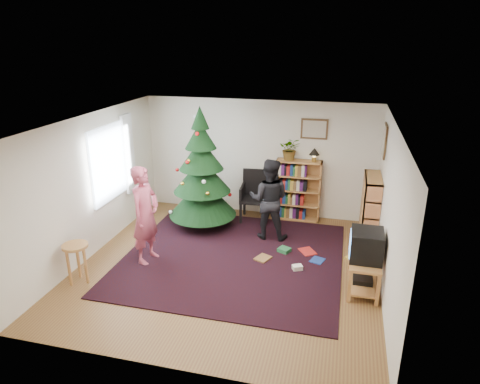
% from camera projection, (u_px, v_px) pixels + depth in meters
% --- Properties ---
extents(floor, '(5.00, 5.00, 0.00)m').
position_uv_depth(floor, '(229.00, 266.00, 7.38)').
color(floor, brown).
rests_on(floor, ground).
extents(ceiling, '(5.00, 5.00, 0.00)m').
position_uv_depth(ceiling, '(227.00, 122.00, 6.52)').
color(ceiling, white).
rests_on(ceiling, wall_back).
extents(wall_back, '(5.00, 0.02, 2.50)m').
position_uv_depth(wall_back, '(259.00, 158.00, 9.23)').
color(wall_back, silver).
rests_on(wall_back, floor).
extents(wall_front, '(5.00, 0.02, 2.50)m').
position_uv_depth(wall_front, '(167.00, 278.00, 4.67)').
color(wall_front, silver).
rests_on(wall_front, floor).
extents(wall_left, '(0.02, 5.00, 2.50)m').
position_uv_depth(wall_left, '(91.00, 186.00, 7.52)').
color(wall_left, silver).
rests_on(wall_left, floor).
extents(wall_right, '(0.02, 5.00, 2.50)m').
position_uv_depth(wall_right, '(389.00, 213.00, 6.38)').
color(wall_right, silver).
rests_on(wall_right, floor).
extents(rug, '(3.80, 3.60, 0.02)m').
position_uv_depth(rug, '(233.00, 257.00, 7.65)').
color(rug, black).
rests_on(rug, floor).
extents(window_pane, '(0.04, 1.20, 1.40)m').
position_uv_depth(window_pane, '(109.00, 163.00, 7.97)').
color(window_pane, silver).
rests_on(window_pane, wall_left).
extents(curtain, '(0.06, 0.35, 1.60)m').
position_uv_depth(curtain, '(129.00, 154.00, 8.60)').
color(curtain, silver).
rests_on(curtain, wall_left).
extents(picture_back, '(0.55, 0.03, 0.42)m').
position_uv_depth(picture_back, '(314.00, 129.00, 8.70)').
color(picture_back, '#4C3319').
rests_on(picture_back, wall_back).
extents(picture_right, '(0.03, 0.50, 0.60)m').
position_uv_depth(picture_right, '(385.00, 141.00, 7.74)').
color(picture_right, '#4C3319').
rests_on(picture_right, wall_right).
extents(christmas_tree, '(1.38, 1.38, 2.50)m').
position_uv_depth(christmas_tree, '(202.00, 179.00, 8.58)').
color(christmas_tree, '#3F2816').
rests_on(christmas_tree, rug).
extents(bookshelf_back, '(0.95, 0.30, 1.30)m').
position_uv_depth(bookshelf_back, '(298.00, 189.00, 9.08)').
color(bookshelf_back, '#B56C40').
rests_on(bookshelf_back, floor).
extents(bookshelf_right, '(0.30, 0.95, 1.30)m').
position_uv_depth(bookshelf_right, '(370.00, 209.00, 8.07)').
color(bookshelf_right, '#B56C40').
rests_on(bookshelf_right, floor).
extents(tv_stand, '(0.46, 0.83, 0.55)m').
position_uv_depth(tv_stand, '(364.00, 272.00, 6.58)').
color(tv_stand, '#B56C40').
rests_on(tv_stand, floor).
extents(crt_tv, '(0.48, 0.52, 0.45)m').
position_uv_depth(crt_tv, '(366.00, 245.00, 6.43)').
color(crt_tv, black).
rests_on(crt_tv, tv_stand).
extents(armchair, '(0.63, 0.63, 1.06)m').
position_uv_depth(armchair, '(256.00, 193.00, 9.14)').
color(armchair, black).
rests_on(armchair, rug).
extents(stool, '(0.40, 0.40, 0.67)m').
position_uv_depth(stool, '(76.00, 253.00, 6.74)').
color(stool, '#B56C40').
rests_on(stool, floor).
extents(person_standing, '(0.50, 0.69, 1.73)m').
position_uv_depth(person_standing, '(145.00, 215.00, 7.28)').
color(person_standing, '#B0465C').
rests_on(person_standing, rug).
extents(person_by_chair, '(0.78, 0.61, 1.60)m').
position_uv_depth(person_by_chair, '(269.00, 199.00, 8.16)').
color(person_by_chair, black).
rests_on(person_by_chair, rug).
extents(potted_plant, '(0.46, 0.41, 0.47)m').
position_uv_depth(potted_plant, '(290.00, 149.00, 8.83)').
color(potted_plant, gray).
rests_on(potted_plant, bookshelf_back).
extents(table_lamp, '(0.22, 0.22, 0.29)m').
position_uv_depth(table_lamp, '(314.00, 152.00, 8.73)').
color(table_lamp, '#A57F33').
rests_on(table_lamp, bookshelf_back).
extents(floor_clutter, '(1.74, 0.87, 0.08)m').
position_uv_depth(floor_clutter, '(304.00, 257.00, 7.59)').
color(floor_clutter, '#A51E19').
rests_on(floor_clutter, rug).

